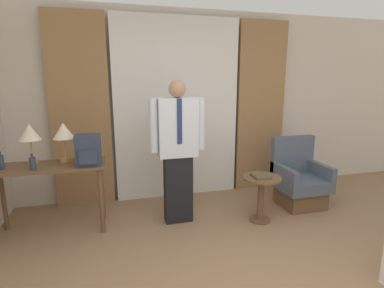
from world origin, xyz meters
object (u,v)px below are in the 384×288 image
desk (49,177)px  table_lamp_right (64,132)px  backpack (88,150)px  person (178,148)px  table_lamp_left (30,134)px  bottle_by_lamp (33,163)px  armchair (299,182)px  side_table (261,191)px  bottle_near_edge (1,162)px  book (261,176)px

desk → table_lamp_right: table_lamp_right is taller
backpack → person: 1.01m
table_lamp_left → bottle_by_lamp: 0.37m
person → armchair: size_ratio=1.83×
backpack → side_table: bearing=-8.2°
table_lamp_left → person: size_ratio=0.26×
bottle_near_edge → backpack: bearing=-5.4°
table_lamp_left → backpack: table_lamp_left is taller
armchair → book: (-0.77, -0.32, 0.25)m
bottle_near_edge → side_table: (2.87, -0.37, -0.49)m
side_table → book: bearing=-147.5°
desk → person: size_ratio=0.70×
desk → backpack: size_ratio=3.57×
desk → book: size_ratio=5.95×
table_lamp_right → armchair: 3.11m
table_lamp_left → person: bearing=-8.2°
person → side_table: 1.15m
armchair → side_table: size_ratio=1.65×
side_table → table_lamp_left: bearing=169.0°
table_lamp_left → armchair: bearing=-3.4°
bottle_near_edge → backpack: size_ratio=0.57×
table_lamp_left → bottle_near_edge: (-0.27, -0.14, -0.26)m
armchair → side_table: armchair is taller
person → armchair: bearing=1.1°
backpack → armchair: backpack is taller
backpack → side_table: backpack is taller
side_table → book: 0.20m
table_lamp_left → side_table: table_lamp_left is taller
backpack → book: 2.02m
bottle_by_lamp → armchair: 3.34m
desk → book: bearing=-9.7°
desk → book: (2.40, -0.41, -0.07)m
backpack → person: person is taller
book → person: bearing=163.2°
bottle_by_lamp → person: 1.57m
bottle_by_lamp → armchair: size_ratio=0.18×
desk → armchair: size_ratio=1.29×
desk → bottle_near_edge: (-0.45, -0.03, 0.21)m
armchair → side_table: 0.81m
person → bottle_near_edge: bearing=177.1°
table_lamp_right → bottle_by_lamp: 0.47m
person → table_lamp_right: bearing=169.6°
desk → table_lamp_left: 0.52m
bottle_near_edge → armchair: bottle_near_edge is taller
desk → side_table: desk is taller
side_table → book: book is taller
desk → armchair: (3.18, -0.09, -0.33)m
side_table → bottle_near_edge: bearing=172.7°
backpack → bottle_near_edge: bearing=174.6°
bottle_near_edge → book: bottle_near_edge is taller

